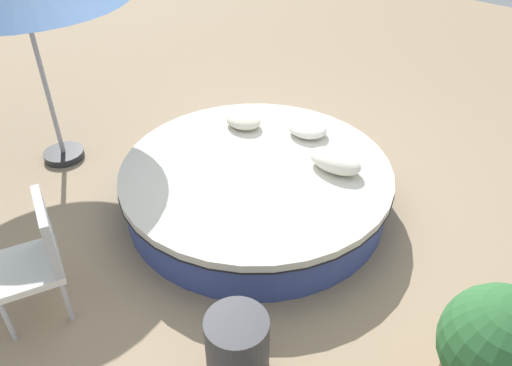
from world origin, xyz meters
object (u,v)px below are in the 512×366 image
(round_bed, at_px, (256,186))
(throw_pillow_2, at_px, (243,120))
(planter, at_px, (495,359))
(throw_pillow_0, at_px, (335,161))
(patio_chair, at_px, (36,254))
(side_table, at_px, (237,345))
(throw_pillow_1, at_px, (307,128))

(round_bed, distance_m, throw_pillow_2, 0.84)
(planter, bearing_deg, round_bed, 161.83)
(throw_pillow_0, height_order, planter, planter)
(throw_pillow_0, relative_size, planter, 0.48)
(patio_chair, distance_m, side_table, 1.63)
(throw_pillow_1, distance_m, side_table, 2.55)
(throw_pillow_1, relative_size, patio_chair, 0.42)
(throw_pillow_2, relative_size, side_table, 0.80)
(throw_pillow_0, xyz_separation_m, throw_pillow_1, (-0.56, 0.37, -0.02))
(throw_pillow_0, height_order, side_table, throw_pillow_0)
(throw_pillow_0, xyz_separation_m, planter, (1.87, -1.25, 0.04))
(round_bed, bearing_deg, throw_pillow_0, 36.56)
(round_bed, xyz_separation_m, patio_chair, (-0.48, -2.00, 0.32))
(throw_pillow_1, xyz_separation_m, planter, (2.43, -1.62, 0.06))
(throw_pillow_1, height_order, planter, planter)
(round_bed, xyz_separation_m, planter, (2.46, -0.81, 0.36))
(round_bed, bearing_deg, patio_chair, -103.39)
(round_bed, bearing_deg, side_table, -55.19)
(patio_chair, xyz_separation_m, side_table, (1.52, 0.49, -0.31))
(round_bed, height_order, planter, planter)
(throw_pillow_1, xyz_separation_m, throw_pillow_2, (-0.63, -0.29, 0.00))
(throw_pillow_2, bearing_deg, patio_chair, -87.35)
(throw_pillow_1, bearing_deg, side_table, -66.34)
(throw_pillow_1, distance_m, patio_chair, 2.85)
(throw_pillow_0, distance_m, throw_pillow_2, 1.19)
(throw_pillow_1, distance_m, planter, 2.92)
(throw_pillow_2, bearing_deg, round_bed, -41.24)
(round_bed, relative_size, throw_pillow_0, 4.95)
(throw_pillow_2, xyz_separation_m, planter, (3.05, -1.33, 0.06))
(throw_pillow_1, bearing_deg, throw_pillow_2, -155.07)
(patio_chair, bearing_deg, side_table, -137.06)
(throw_pillow_0, bearing_deg, throw_pillow_2, 176.18)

